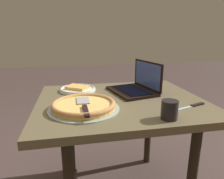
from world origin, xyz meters
name	(u,v)px	position (x,y,z in m)	size (l,w,h in m)	color
dining_table	(120,112)	(0.00, 0.00, 0.63)	(1.01, 0.84, 0.72)	brown
laptop	(136,86)	(-0.14, -0.13, 0.76)	(0.32, 0.38, 0.21)	black
pizza_plate	(78,89)	(0.26, -0.25, 0.73)	(0.25, 0.25, 0.04)	white
pizza_tray	(84,105)	(0.23, 0.13, 0.74)	(0.38, 0.38, 0.04)	#99A99E
table_knife	(192,106)	(-0.36, 0.21, 0.72)	(0.23, 0.09, 0.01)	#B6C2C5
drink_cup	(170,110)	(-0.16, 0.34, 0.76)	(0.08, 0.08, 0.09)	black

